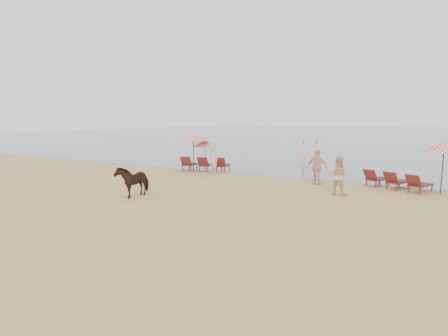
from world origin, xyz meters
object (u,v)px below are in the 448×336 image
at_px(umbrella_closed_right, 316,155).
at_px(beachgoer_left, 214,160).
at_px(lounger_cluster_left, 205,164).
at_px(umbrella_closed_left, 303,154).
at_px(cow, 133,181).
at_px(umbrella_open_left_a, 193,137).
at_px(umbrella_open_left_b, 205,143).
at_px(lounger_cluster_right, 396,181).
at_px(beachgoer_right_b, 317,167).
at_px(umbrella_open_right, 444,147).
at_px(beachgoer_right_a, 338,176).

xyz_separation_m(umbrella_closed_right, beachgoer_left, (-6.51, -0.62, -0.59)).
height_order(lounger_cluster_left, umbrella_closed_left, umbrella_closed_left).
relative_size(cow, beachgoer_left, 0.94).
xyz_separation_m(umbrella_open_left_a, umbrella_open_left_b, (0.22, 1.09, -0.47)).
bearing_deg(lounger_cluster_right, beachgoer_left, -156.86).
bearing_deg(beachgoer_right_b, lounger_cluster_left, -8.62).
relative_size(lounger_cluster_right, umbrella_open_right, 1.33).
xyz_separation_m(lounger_cluster_right, beachgoer_right_b, (-3.86, -0.70, 0.51)).
height_order(umbrella_open_left_a, umbrella_closed_right, umbrella_open_left_a).
bearing_deg(umbrella_open_right, umbrella_open_left_b, -164.35).
xyz_separation_m(lounger_cluster_left, umbrella_open_right, (13.97, -0.95, 1.78)).
relative_size(umbrella_open_left_a, cow, 1.53).
xyz_separation_m(lounger_cluster_left, umbrella_closed_left, (6.57, 0.91, 0.95)).
bearing_deg(umbrella_closed_left, umbrella_open_left_b, -175.45).
relative_size(umbrella_open_right, umbrella_closed_left, 1.08).
xyz_separation_m(umbrella_closed_left, beachgoer_right_a, (3.16, -4.59, -0.51)).
bearing_deg(umbrella_open_left_a, umbrella_closed_right, -9.82).
distance_m(umbrella_open_left_a, umbrella_open_left_b, 1.21).
distance_m(umbrella_closed_right, beachgoer_right_b, 1.46).
xyz_separation_m(lounger_cluster_left, umbrella_open_left_b, (-0.24, 0.36, 1.40)).
bearing_deg(lounger_cluster_right, beachgoer_right_b, -146.74).
height_order(umbrella_closed_right, beachgoer_right_b, umbrella_closed_right).
height_order(lounger_cluster_right, beachgoer_right_a, beachgoer_right_a).
height_order(umbrella_closed_left, cow, umbrella_closed_left).
bearing_deg(cow, beachgoer_right_b, 47.35).
bearing_deg(umbrella_open_left_b, cow, -65.02).
xyz_separation_m(umbrella_open_left_b, beachgoer_left, (1.42, -1.20, -0.96)).
bearing_deg(umbrella_open_left_a, umbrella_closed_left, -0.36).
xyz_separation_m(beachgoer_right_a, beachgoer_right_b, (-1.61, 2.19, 0.05)).
bearing_deg(umbrella_closed_right, umbrella_closed_left, 135.00).
distance_m(umbrella_open_right, umbrella_closed_right, 6.36).
bearing_deg(beachgoer_right_b, umbrella_open_left_b, -10.72).
bearing_deg(beachgoer_right_a, umbrella_open_left_a, -12.92).
bearing_deg(beachgoer_left, umbrella_open_left_a, 15.92).
bearing_deg(cow, umbrella_open_left_b, 101.10).
height_order(umbrella_open_right, cow, umbrella_open_right).
xyz_separation_m(umbrella_open_right, beachgoer_right_a, (-4.23, -2.74, -1.34)).
bearing_deg(umbrella_closed_left, beachgoer_left, -162.15).
height_order(umbrella_open_left_b, beachgoer_right_b, umbrella_open_left_b).
bearing_deg(umbrella_closed_left, cow, -117.43).
height_order(umbrella_open_left_a, beachgoer_right_b, umbrella_open_left_a).
bearing_deg(lounger_cluster_right, umbrella_open_left_a, -157.36).
bearing_deg(beachgoer_left, umbrella_closed_left, -142.60).
bearing_deg(beachgoer_right_a, beachgoer_left, -15.19).
xyz_separation_m(lounger_cluster_right, umbrella_open_left_a, (-12.44, 0.07, 1.90)).
bearing_deg(cow, umbrella_open_right, 31.63).
xyz_separation_m(lounger_cluster_right, beachgoer_right_a, (-2.25, -2.89, 0.47)).
bearing_deg(umbrella_open_left_b, beachgoer_right_b, 0.92).
bearing_deg(umbrella_closed_left, beachgoer_right_a, -55.49).
distance_m(umbrella_open_right, beachgoer_right_b, 6.01).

